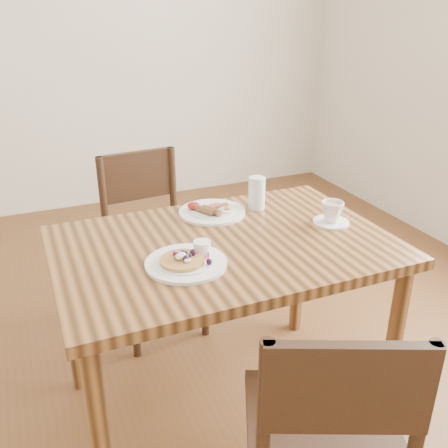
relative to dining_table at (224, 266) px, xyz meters
name	(u,v)px	position (x,y,z in m)	size (l,w,h in m)	color
ground	(224,402)	(0.00, 0.00, -0.65)	(5.00, 5.00, 0.00)	brown
dining_table	(224,266)	(0.00, 0.00, 0.00)	(1.20, 0.80, 0.75)	brown
chair_near	(327,431)	(0.01, -0.68, -0.16)	(0.55, 0.55, 0.88)	#2F1F11
chair_far	(150,235)	(-0.10, 0.69, -0.16)	(0.45, 0.45, 0.88)	#2F1F11
pancake_plate	(187,260)	(-0.18, -0.11, 0.11)	(0.27, 0.27, 0.06)	white
breakfast_plate	(211,211)	(0.05, 0.26, 0.11)	(0.27, 0.27, 0.04)	white
teacup_saucer	(332,214)	(0.45, -0.01, 0.14)	(0.14, 0.14, 0.09)	white
water_glass	(257,193)	(0.25, 0.24, 0.17)	(0.07, 0.07, 0.13)	silver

